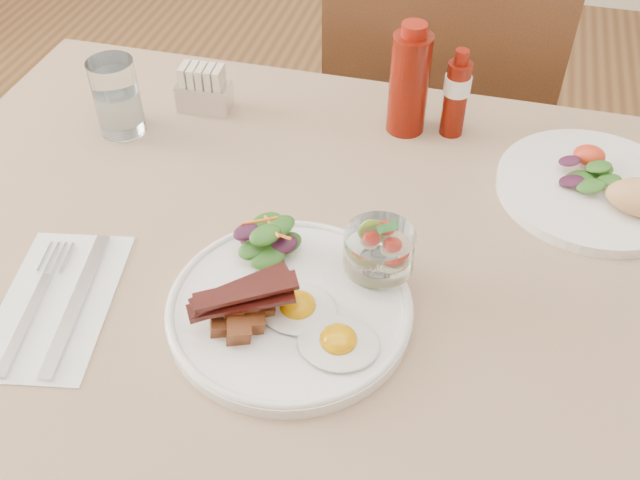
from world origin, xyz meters
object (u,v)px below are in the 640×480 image
table (375,326)px  main_plate (290,309)px  chair_far (435,128)px  sugar_caddy (204,91)px  ketchup_bottle (409,82)px  hot_sauce_bottle (456,94)px  second_plate (607,189)px  water_glass (118,101)px  fruit_cup (379,250)px

table → main_plate: (-0.09, -0.08, 0.10)m
chair_far → sugar_caddy: bearing=-132.0°
ketchup_bottle → hot_sauce_bottle: (0.07, 0.01, -0.01)m
main_plate → ketchup_bottle: (0.06, 0.40, 0.07)m
second_plate → ketchup_bottle: bearing=161.5°
main_plate → chair_far: bearing=83.2°
sugar_caddy → water_glass: size_ratio=0.72×
second_plate → water_glass: (-0.70, -0.01, 0.03)m
water_glass → sugar_caddy: bearing=40.7°
sugar_caddy → table: bearing=-44.9°
fruit_cup → second_plate: fruit_cup is taller
main_plate → hot_sauce_bottle: (0.13, 0.40, 0.06)m
table → ketchup_bottle: bearing=94.3°
main_plate → fruit_cup: fruit_cup is taller
table → water_glass: water_glass is taller
water_glass → ketchup_bottle: bearing=15.2°
main_plate → second_plate: bearing=40.4°
second_plate → water_glass: 0.70m
ketchup_bottle → table: bearing=-85.7°
table → chair_far: size_ratio=1.43×
fruit_cup → ketchup_bottle: (-0.02, 0.33, 0.02)m
hot_sauce_bottle → sugar_caddy: bearing=-175.0°
main_plate → second_plate: size_ratio=1.06×
sugar_caddy → water_glass: 0.13m
ketchup_bottle → hot_sauce_bottle: bearing=5.8°
fruit_cup → water_glass: bearing=153.0°
table → second_plate: 0.36m
fruit_cup → sugar_caddy: fruit_cup is taller
chair_far → main_plate: size_ratio=3.32×
main_plate → hot_sauce_bottle: size_ratio=2.05×
table → second_plate: size_ratio=5.04×
hot_sauce_bottle → ketchup_bottle: bearing=-174.2°
chair_far → main_plate: bearing=-96.8°
fruit_cup → water_glass: water_glass is taller
hot_sauce_bottle → chair_far: bearing=97.5°
table → water_glass: 0.50m
hot_sauce_bottle → water_glass: size_ratio=1.19×
sugar_caddy → water_glass: water_glass is taller
chair_far → sugar_caddy: size_ratio=11.14×
second_plate → hot_sauce_bottle: (-0.22, 0.10, 0.05)m
sugar_caddy → second_plate: bearing=-10.5°
chair_far → second_plate: 0.57m
fruit_cup → second_plate: 0.36m
fruit_cup → sugar_caddy: (-0.33, 0.31, -0.03)m
table → chair_far: 0.68m
main_plate → water_glass: (-0.35, 0.29, 0.04)m
main_plate → water_glass: bearing=140.4°
table → main_plate: bearing=-138.1°
table → water_glass: (-0.43, 0.21, 0.14)m
fruit_cup → ketchup_bottle: ketchup_bottle is taller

